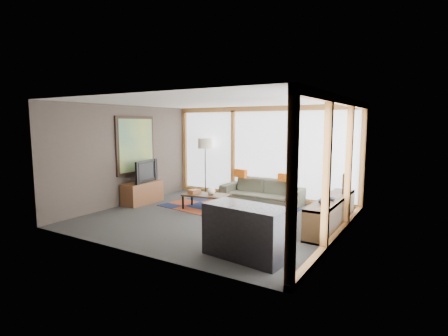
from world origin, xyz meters
The scene contains 17 objects.
ground centered at (0.00, 0.00, 0.00)m, with size 5.50×5.50×0.00m, color #2E2E2C.
room_envelope centered at (0.49, 0.56, 1.54)m, with size 5.52×5.02×2.62m.
rug centered at (-0.25, 0.99, 0.01)m, with size 3.13×2.01×0.01m, color maroon.
sofa centered at (0.24, 1.95, 0.32)m, with size 2.19×0.86×0.64m, color #3B3C2D.
pillow_left centered at (-0.42, 1.98, 0.75)m, with size 0.40×0.12×0.22m, color #CC5912.
pillow_right centered at (0.89, 1.96, 0.74)m, with size 0.36×0.11×0.20m, color #CC5912.
floor_lamp centered at (-1.70, 2.12, 0.85)m, with size 0.43×0.43×1.69m, color black, non-canonical shape.
coffee_table centered at (-0.64, 0.60, 0.19)m, with size 1.13×0.57×0.38m, color black, non-canonical shape.
book_stack centered at (-0.97, 0.55, 0.42)m, with size 0.22×0.27×0.09m, color #9A5C37.
vase centered at (-0.50, 0.62, 0.47)m, with size 0.20×0.20×0.18m, color #F0E4CF.
bookshelf centered at (2.43, 0.62, 0.30)m, with size 0.44×2.43×0.61m, color black, non-canonical shape.
bowl_a centered at (2.40, 0.07, 0.66)m, with size 0.19×0.19×0.10m, color black.
bowl_b centered at (2.47, 0.45, 0.65)m, with size 0.16×0.16×0.08m, color black.
shelf_picture centered at (2.52, 1.38, 0.83)m, with size 0.04×0.34×0.44m, color black.
tv_console centered at (-2.46, 0.25, 0.29)m, with size 0.48×1.15×0.57m, color brown.
television centered at (-2.45, 0.29, 0.87)m, with size 1.03×0.13×0.59m, color black.
bar_counter centered at (1.68, -1.70, 0.42)m, with size 1.34×0.62×0.85m, color black.
Camera 1 is at (4.16, -6.48, 2.13)m, focal length 28.00 mm.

